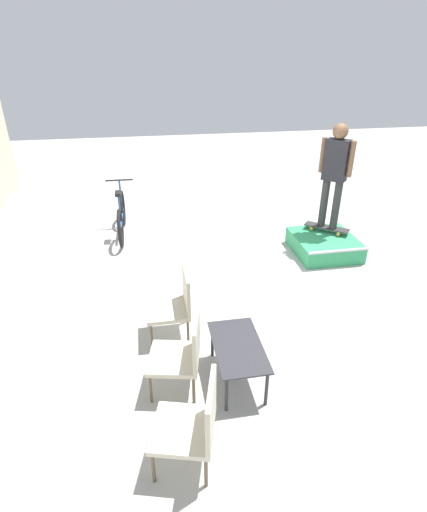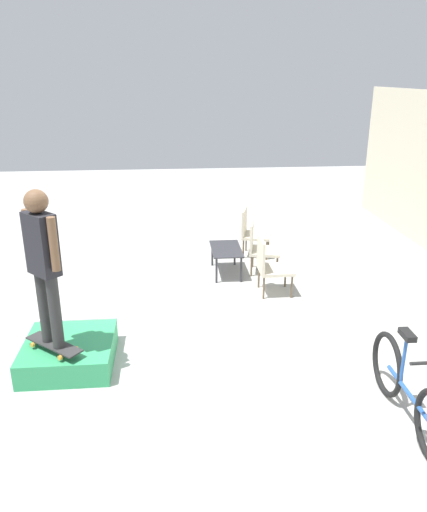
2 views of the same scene
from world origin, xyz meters
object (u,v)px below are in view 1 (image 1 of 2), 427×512
person_skater (335,168)px  bicycle (121,216)px  coffee_table (238,350)px  patio_chair_left (194,423)px  skate_ramp_box (324,245)px  patio_chair_right (175,302)px  skateboard_on_ramp (327,227)px  patio_chair_center (183,352)px

person_skater → bicycle: bearing=27.4°
coffee_table → patio_chair_left: 1.08m
skate_ramp_box → coffee_table: 3.49m
skate_ramp_box → bicycle: (1.42, 3.53, 0.22)m
bicycle → coffee_table: bearing=-161.4°
person_skater → bicycle: 3.98m
coffee_table → patio_chair_right: 1.06m
skate_ramp_box → patio_chair_left: 4.57m
skate_ramp_box → skateboard_on_ramp: bearing=-27.6°
skateboard_on_ramp → patio_chair_right: bearing=75.1°
coffee_table → patio_chair_left: patio_chair_left is taller
patio_chair_left → patio_chair_center: size_ratio=1.00×
patio_chair_left → bicycle: (5.03, 0.74, -0.11)m
person_skater → coffee_table: 3.87m
person_skater → patio_chair_left: person_skater is taller
person_skater → coffee_table: size_ratio=1.95×
person_skater → patio_chair_center: bearing=91.1°
skate_ramp_box → person_skater: (0.22, -0.11, 1.31)m
patio_chair_right → bicycle: size_ratio=0.52×
skateboard_on_ramp → coffee_table: size_ratio=0.79×
skateboard_on_ramp → patio_chair_center: 4.13m
coffee_table → patio_chair_right: size_ratio=1.01×
skate_ramp_box → bicycle: bicycle is taller
skateboard_on_ramp → coffee_table: 3.72m
coffee_table → patio_chair_center: size_ratio=1.01×
patio_chair_right → bicycle: bicycle is taller
coffee_table → patio_chair_right: bearing=33.6°
coffee_table → patio_chair_right: patio_chair_right is taller
person_skater → coffee_table: (-2.92, 2.31, -1.05)m
patio_chair_right → skate_ramp_box: bearing=123.2°
person_skater → skateboard_on_ramp: bearing=-44.3°
patio_chair_left → bicycle: 5.08m
skateboard_on_ramp → bicycle: bicycle is taller
bicycle → patio_chair_center: bearing=-169.1°
patio_chair_left → bicycle: size_ratio=0.52×
person_skater → patio_chair_left: size_ratio=1.97×
skate_ramp_box → patio_chair_left: bearing=142.3°
coffee_table → bicycle: bicycle is taller
skate_ramp_box → skateboard_on_ramp: 0.34m
patio_chair_right → bicycle: bearing=-167.1°
person_skater → patio_chair_right: 3.67m
patio_chair_right → patio_chair_center: bearing=-0.2°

